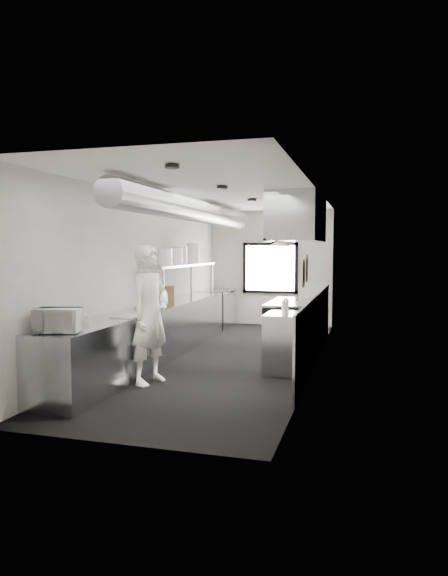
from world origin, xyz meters
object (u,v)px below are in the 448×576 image
Objects in this scene: knife_block at (168,293)px; pass_shelf at (182,266)px; deli_tub_b at (75,322)px; prep_counter at (153,334)px; small_plate at (137,312)px; plate_stack_d at (193,253)px; squeeze_bottle_a at (285,309)px; microwave at (58,320)px; squeeze_bottle_d at (287,306)px; exhaust_hood at (298,219)px; cutting_board at (151,308)px; plate_stack_c at (181,255)px; line_cook at (150,315)px; deli_tub_a at (84,319)px; squeeze_bottle_e at (286,305)px; range at (293,327)px; squeeze_bottle_c at (284,307)px; bottle_station at (288,343)px; plate_stack_b at (176,256)px; squeeze_bottle_b at (284,308)px; plate_stack_a at (165,257)px; far_work_table at (216,309)px.

pass_shelf is at bearing 92.73° from knife_block.
deli_tub_b is at bearing -91.06° from pass_shelf.
small_plate reaches higher than prep_counter.
plate_stack_d is 2.17× the size of squeeze_bottle_a.
squeeze_bottle_d is at bearing 33.47° from microwave.
cutting_board is (-2.21, -1.36, -1.48)m from exhaust_hood.
squeeze_bottle_a is at bearing -40.71° from plate_stack_c.
deli_tub_a is at bearing 143.31° from line_cook.
squeeze_bottle_e reaches higher than deli_tub_b.
range is 3.87× the size of plate_stack_d.
knife_block is 1.45× the size of squeeze_bottle_c.
bottle_station is 3.24m from plate_stack_c.
plate_stack_b is (0.12, 3.06, 0.78)m from deli_tub_a.
exhaust_hood is 11.95× the size of squeeze_bottle_c.
squeeze_bottle_b reaches higher than squeeze_bottle_e.
squeeze_bottle_e is (2.27, -2.12, -0.78)m from plate_stack_d.
microwave is 0.80m from deli_tub_a.
microwave is at bearing -120.18° from exhaust_hood.
squeeze_bottle_b is (2.29, -1.56, -0.73)m from plate_stack_b.
prep_counter is 2.55m from plate_stack_d.
cutting_board is (0.18, 1.74, -0.04)m from deli_tub_a.
plate_stack_a reaches higher than bottle_station.
range is 8.38× the size of squeeze_bottle_a.
knife_block is at bearing 149.03° from squeeze_bottle_b.
deli_tub_a is 0.44× the size of plate_stack_b.
deli_tub_b is at bearing -91.43° from plate_stack_b.
cutting_board is (-2.15, -1.36, 0.44)m from range.
squeeze_bottle_c is at bearing -88.25° from range.
plate_stack_a is 2.47m from squeeze_bottle_e.
line_cook is at bearing -150.84° from squeeze_bottle_b.
pass_shelf is at bearing 146.05° from squeeze_bottle_d.
range is 2.76m from plate_stack_d.
cutting_board is at bearing 38.57° from line_cook.
exhaust_hood is 2.99m from cutting_board.
plate_stack_a is 1.56× the size of squeeze_bottle_e.
pass_shelf is at bearing 74.59° from microwave.
plate_stack_a reaches higher than microwave.
squeeze_bottle_e reaches higher than prep_counter.
range is 1.25m from squeeze_bottle_e.
plate_stack_b reaches higher than plate_stack_a.
line_cook is 10.41× the size of squeeze_bottle_c.
bottle_station is (0.05, -1.40, -1.94)m from exhaust_hood.
squeeze_bottle_a is (0.10, -1.65, 0.53)m from range.
plate_stack_a reaches higher than small_plate.
exhaust_hood reaches higher than far_work_table.
range is 1.78× the size of bottle_station.
microwave reaches higher than squeeze_bottle_a.
deli_tub_b is (0.04, -0.27, -0.00)m from deli_tub_a.
knife_block is 1.35m from plate_stack_d.
squeeze_bottle_b reaches higher than deli_tub_b.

